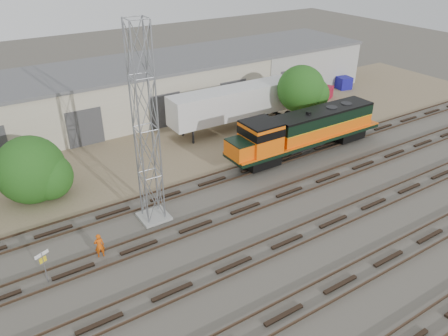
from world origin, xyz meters
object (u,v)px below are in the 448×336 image
signal_tower (146,132)px  semi_trailer (237,103)px  worker (99,245)px  locomotive (304,131)px

signal_tower → semi_trailer: bearing=36.1°
signal_tower → worker: signal_tower is taller
worker → semi_trailer: 21.66m
locomotive → worker: bearing=-168.5°
worker → semi_trailer: semi_trailer is taller
worker → semi_trailer: size_ratio=0.12×
locomotive → semi_trailer: bearing=101.0°
signal_tower → semi_trailer: size_ratio=0.97×
locomotive → signal_tower: 15.87m
locomotive → signal_tower: size_ratio=1.19×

